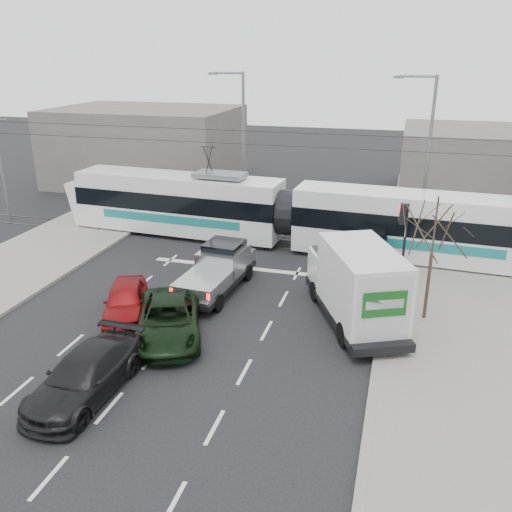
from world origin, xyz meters
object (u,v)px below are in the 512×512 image
(street_lamp_near, at_px, (426,147))
(bare_tree, at_px, (434,231))
(silver_pickup, at_px, (218,268))
(red_car, at_px, (126,301))
(traffic_signal, at_px, (403,225))
(box_truck, at_px, (356,285))
(navy_pickup, at_px, (369,253))
(dark_car, at_px, (85,375))
(green_car, at_px, (169,319))
(street_lamp_far, at_px, (241,135))
(tram, at_px, (288,214))

(street_lamp_near, bearing_deg, bare_tree, -88.58)
(silver_pickup, bearing_deg, red_car, -123.05)
(traffic_signal, height_order, box_truck, traffic_signal)
(traffic_signal, distance_m, box_truck, 5.23)
(navy_pickup, distance_m, dark_car, 15.00)
(navy_pickup, bearing_deg, traffic_signal, -30.58)
(green_car, bearing_deg, red_car, 133.73)
(traffic_signal, bearing_deg, silver_pickup, -157.73)
(red_car, bearing_deg, navy_pickup, 17.69)
(street_lamp_far, bearing_deg, traffic_signal, -41.72)
(silver_pickup, distance_m, navy_pickup, 7.54)
(street_lamp_near, relative_size, silver_pickup, 1.59)
(tram, height_order, silver_pickup, tram)
(street_lamp_near, bearing_deg, red_car, -128.68)
(bare_tree, relative_size, silver_pickup, 0.88)
(traffic_signal, xyz_separation_m, box_truck, (-1.58, -4.85, -1.11))
(street_lamp_near, height_order, navy_pickup, street_lamp_near)
(traffic_signal, relative_size, street_lamp_near, 0.40)
(bare_tree, relative_size, dark_car, 1.03)
(street_lamp_far, distance_m, green_car, 18.11)
(bare_tree, xyz_separation_m, dark_car, (-10.32, -8.08, -3.09))
(green_car, bearing_deg, street_lamp_far, 76.30)
(bare_tree, distance_m, street_lamp_far, 17.97)
(street_lamp_near, xyz_separation_m, navy_pickup, (-2.32, -6.71, -4.17))
(bare_tree, bearing_deg, tram, 134.74)
(green_car, distance_m, red_car, 2.62)
(street_lamp_far, bearing_deg, street_lamp_near, -9.87)
(street_lamp_far, distance_m, red_car, 16.89)
(green_car, height_order, dark_car, green_car)
(street_lamp_near, distance_m, street_lamp_far, 11.67)
(street_lamp_far, xyz_separation_m, tram, (4.54, -6.19, -3.25))
(red_car, bearing_deg, street_lamp_far, 68.09)
(traffic_signal, bearing_deg, bare_tree, -74.24)
(tram, height_order, green_car, tram)
(street_lamp_far, relative_size, dark_car, 1.85)
(street_lamp_near, xyz_separation_m, silver_pickup, (-8.71, -10.72, -4.11))
(street_lamp_near, xyz_separation_m, box_truck, (-2.42, -12.36, -3.49))
(box_truck, height_order, red_car, box_truck)
(green_car, bearing_deg, box_truck, 2.92)
(bare_tree, distance_m, dark_car, 13.46)
(traffic_signal, height_order, street_lamp_near, street_lamp_near)
(navy_pickup, relative_size, red_car, 1.14)
(bare_tree, relative_size, navy_pickup, 1.09)
(red_car, bearing_deg, bare_tree, -8.64)
(traffic_signal, xyz_separation_m, navy_pickup, (-1.48, 0.80, -1.80))
(silver_pickup, bearing_deg, dark_car, -94.11)
(navy_pickup, distance_m, red_car, 11.88)
(dark_car, bearing_deg, tram, 80.67)
(street_lamp_far, distance_m, box_truck, 17.34)
(traffic_signal, height_order, tram, tram)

